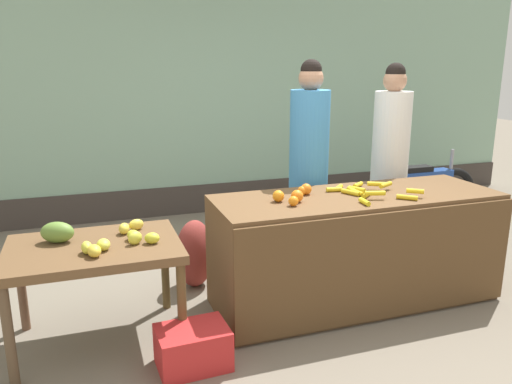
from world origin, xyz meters
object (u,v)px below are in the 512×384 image
at_px(vendor_woman_white_shirt, 389,164).
at_px(produce_crate, 193,347).
at_px(vendor_woman_blue_shirt, 309,170).
at_px(produce_sack, 195,254).
at_px(parked_motorcycle, 419,191).

bearing_deg(vendor_woman_white_shirt, produce_crate, -151.24).
bearing_deg(vendor_woman_blue_shirt, produce_crate, -138.92).
bearing_deg(vendor_woman_blue_shirt, vendor_woman_white_shirt, 3.53).
bearing_deg(produce_sack, parked_motorcycle, 15.97).
height_order(vendor_woman_blue_shirt, produce_sack, vendor_woman_blue_shirt).
height_order(vendor_woman_blue_shirt, vendor_woman_white_shirt, vendor_woman_blue_shirt).
bearing_deg(vendor_woman_white_shirt, parked_motorcycle, 39.37).
bearing_deg(produce_sack, vendor_woman_blue_shirt, -1.70).
height_order(vendor_woman_white_shirt, produce_sack, vendor_woman_white_shirt).
relative_size(vendor_woman_blue_shirt, produce_sack, 3.23).
xyz_separation_m(parked_motorcycle, produce_sack, (-2.84, -0.81, -0.11)).
relative_size(vendor_woman_blue_shirt, produce_crate, 4.29).
distance_m(vendor_woman_white_shirt, produce_crate, 2.58).
distance_m(vendor_woman_white_shirt, parked_motorcycle, 1.36).
xyz_separation_m(vendor_woman_white_shirt, parked_motorcycle, (0.96, 0.79, -0.54)).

